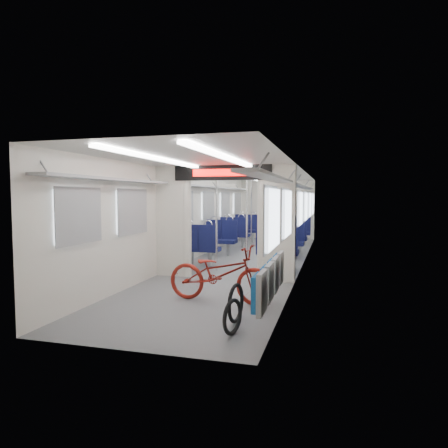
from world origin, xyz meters
name	(u,v)px	position (x,y,z in m)	size (l,w,h in m)	color
carriage	(242,204)	(0.00, -0.27, 1.50)	(12.00, 12.02, 2.31)	#515456
bicycle	(220,274)	(0.44, -3.80, 0.46)	(0.61, 1.74, 0.92)	maroon
flip_bench	(271,278)	(1.35, -4.53, 0.58)	(0.12, 2.08, 0.49)	gray
bike_hoop_a	(232,319)	(1.00, -5.22, 0.20)	(0.45, 0.45, 0.05)	black
bike_hoop_b	(236,305)	(0.92, -4.74, 0.24)	(0.53, 0.53, 0.05)	black
bike_hoop_c	(262,291)	(1.11, -3.84, 0.23)	(0.52, 0.52, 0.05)	black
seat_bay_near_left	(211,239)	(-0.93, 0.18, 0.55)	(0.92, 2.14, 1.12)	#0C0F37
seat_bay_near_right	(282,241)	(0.93, 0.18, 0.56)	(0.94, 2.21, 1.14)	#0C0F37
seat_bay_far_left	(241,229)	(-0.94, 3.73, 0.55)	(0.92, 2.12, 1.11)	#0C0F37
seat_bay_far_right	(294,231)	(0.93, 3.28, 0.56)	(0.94, 2.22, 1.14)	#0C0F37
stanchion_near_left	(216,220)	(-0.37, -1.26, 1.15)	(0.04, 0.04, 2.30)	silver
stanchion_near_right	(247,220)	(0.32, -1.23, 1.15)	(0.05, 0.05, 2.30)	silver
stanchion_far_left	(251,214)	(-0.22, 1.97, 1.15)	(0.04, 0.04, 2.30)	silver
stanchion_far_right	(272,214)	(0.42, 1.89, 1.15)	(0.05, 0.05, 2.30)	silver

